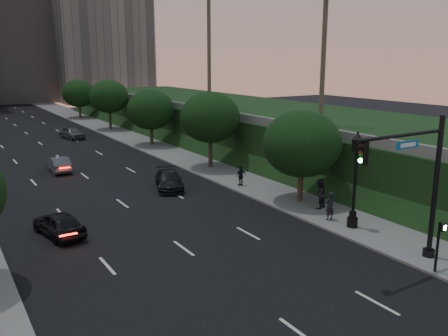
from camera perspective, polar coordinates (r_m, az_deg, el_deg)
ground at (r=20.71m, az=1.60°, el=-14.23°), size 160.00×160.00×0.00m
road_surface at (r=47.44m, az=-18.71°, el=0.83°), size 16.00×140.00×0.02m
sidewalk_right at (r=50.62m, az=-7.38°, el=2.23°), size 4.50×140.00×0.15m
embankment at (r=54.50m, az=4.81°, el=5.11°), size 18.00×90.00×4.00m
parapet_wall at (r=49.66m, az=-3.12°, el=7.09°), size 0.35×90.00×0.70m
office_block_mid at (r=118.51m, az=-24.62°, el=13.61°), size 22.00×18.00×26.00m
office_block_right at (r=116.78m, az=-15.31°, el=16.80°), size 20.00×22.00×36.00m
tree_right_a at (r=31.52m, az=9.35°, el=2.89°), size 5.20×5.20×6.24m
tree_right_b at (r=41.15m, az=-1.67°, el=6.10°), size 5.20×5.20×6.74m
tree_right_c at (r=52.79m, az=-8.82°, el=6.96°), size 5.20×5.20×6.24m
tree_right_d at (r=65.81m, az=-13.68°, el=8.36°), size 5.20×5.20×6.74m
tree_right_e at (r=80.20m, az=-17.07°, el=8.58°), size 5.20×5.20×6.24m
traffic_signal_mast at (r=23.40m, az=22.58°, el=-2.38°), size 5.68×0.56×7.00m
street_lamp at (r=27.39m, az=15.45°, el=-1.93°), size 0.64×0.64×5.62m
pedestrian_signal at (r=23.23m, az=24.46°, el=-8.13°), size 0.30×0.33×2.50m
sedan_near_left at (r=27.52m, az=-19.27°, el=-6.36°), size 2.38×4.30×1.38m
sedan_mid_left at (r=42.94m, az=-19.26°, el=0.45°), size 1.51×4.08×1.33m
sedan_near_right at (r=35.46m, az=-6.63°, el=-1.47°), size 3.23×4.87×1.31m
sedan_far_right at (r=60.14m, az=-17.84°, el=4.06°), size 2.51×4.57×1.47m
pedestrian_a at (r=28.72m, az=12.61°, el=-4.46°), size 0.65×0.44×1.71m
pedestrian_b at (r=30.69m, az=11.40°, el=-3.05°), size 1.10×0.96×1.93m
pedestrian_c at (r=35.55m, az=2.04°, el=-0.92°), size 0.93×0.48×1.52m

